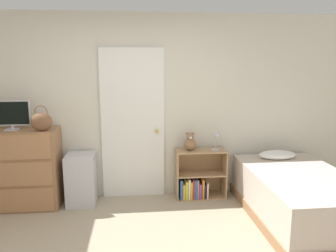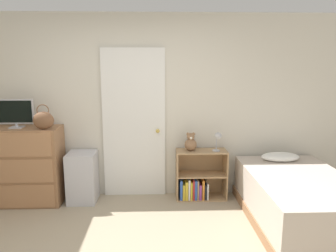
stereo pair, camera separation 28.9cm
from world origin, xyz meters
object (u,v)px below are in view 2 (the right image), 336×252
(handbag, at_px, (43,120))
(teddy_bear, at_px, (191,143))
(bookshelf, at_px, (197,180))
(desk_lamp, at_px, (218,138))
(tv, at_px, (16,113))
(storage_bin, at_px, (83,177))
(dresser, at_px, (23,166))
(bed, at_px, (299,200))

(handbag, height_order, teddy_bear, handbag)
(teddy_bear, bearing_deg, bookshelf, -0.37)
(desk_lamp, bearing_deg, bookshelf, 170.83)
(tv, bearing_deg, teddy_bear, 1.93)
(handbag, relative_size, desk_lamp, 1.22)
(tv, xyz_separation_m, storage_bin, (0.82, 0.03, -0.90))
(storage_bin, bearing_deg, teddy_bear, 1.80)
(dresser, xyz_separation_m, teddy_bear, (2.27, 0.08, 0.28))
(handbag, bearing_deg, bed, -10.35)
(tv, distance_m, teddy_bear, 2.35)
(dresser, bearing_deg, storage_bin, 2.07)
(dresser, xyz_separation_m, handbag, (0.36, -0.12, 0.64))
(tv, height_order, desk_lamp, tv)
(teddy_bear, distance_m, desk_lamp, 0.38)
(storage_bin, height_order, teddy_bear, teddy_bear)
(bookshelf, distance_m, bed, 1.36)
(dresser, relative_size, tv, 2.24)
(tv, bearing_deg, storage_bin, 2.17)
(desk_lamp, bearing_deg, tv, -179.25)
(storage_bin, xyz_separation_m, bookshelf, (1.59, 0.05, -0.09))
(storage_bin, relative_size, bed, 0.37)
(storage_bin, distance_m, teddy_bear, 1.56)
(bed, bearing_deg, desk_lamp, 139.68)
(teddy_bear, xyz_separation_m, bed, (1.22, -0.77, -0.52))
(handbag, distance_m, bookshelf, 2.22)
(bed, bearing_deg, storage_bin, 165.07)
(dresser, height_order, bookshelf, dresser)
(dresser, relative_size, handbag, 3.22)
(bookshelf, relative_size, desk_lamp, 2.63)
(handbag, height_order, bookshelf, handbag)
(storage_bin, bearing_deg, handbag, -160.32)
(bookshelf, xyz_separation_m, bed, (1.12, -0.77, 0.03))
(handbag, bearing_deg, bookshelf, 5.59)
(bookshelf, bearing_deg, handbag, -174.41)
(handbag, height_order, desk_lamp, handbag)
(storage_bin, bearing_deg, dresser, -177.93)
(teddy_bear, relative_size, desk_lamp, 0.97)
(storage_bin, relative_size, desk_lamp, 2.58)
(teddy_bear, bearing_deg, storage_bin, -178.20)
(dresser, xyz_separation_m, desk_lamp, (2.64, 0.03, 0.36))
(storage_bin, bearing_deg, tv, -177.83)
(tv, xyz_separation_m, teddy_bear, (2.31, 0.08, -0.44))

